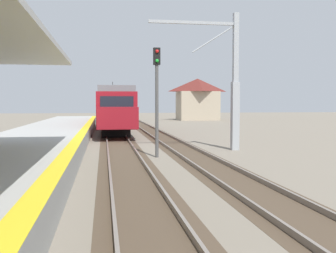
% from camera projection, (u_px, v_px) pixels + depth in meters
% --- Properties ---
extents(track_pair_nearest_platform, '(2.34, 120.00, 0.16)m').
position_uv_depth(track_pair_nearest_platform, '(125.00, 160.00, 17.91)').
color(track_pair_nearest_platform, '#4C3D2D').
rests_on(track_pair_nearest_platform, ground).
extents(track_pair_middle, '(2.34, 120.00, 0.16)m').
position_uv_depth(track_pair_middle, '(199.00, 158.00, 18.45)').
color(track_pair_middle, '#4C3D2D').
rests_on(track_pair_middle, ground).
extents(approaching_train, '(2.93, 19.60, 4.76)m').
position_uv_depth(approaching_train, '(114.00, 108.00, 36.54)').
color(approaching_train, maroon).
rests_on(approaching_train, ground).
extents(rail_signal_post, '(0.32, 0.34, 5.20)m').
position_uv_depth(rail_signal_post, '(157.00, 90.00, 19.01)').
color(rail_signal_post, '#4C4C4C').
rests_on(rail_signal_post, ground).
extents(catenary_pylon_far_side, '(5.00, 0.40, 7.50)m').
position_uv_depth(catenary_pylon_far_side, '(230.00, 85.00, 21.97)').
color(catenary_pylon_far_side, '#9EA3A8').
rests_on(catenary_pylon_far_side, ground).
extents(distant_trackside_house, '(6.60, 5.28, 6.40)m').
position_uv_depth(distant_trackside_house, '(197.00, 98.00, 62.10)').
color(distant_trackside_house, tan).
rests_on(distant_trackside_house, ground).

